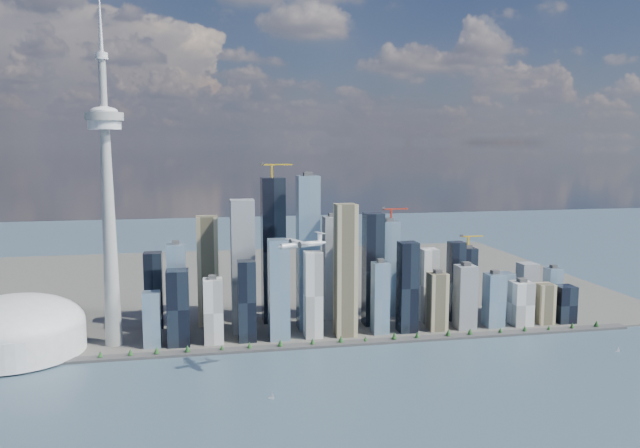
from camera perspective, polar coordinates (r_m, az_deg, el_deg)
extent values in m
plane|color=#314157|center=(763.20, 2.47, -17.05)|extent=(4000.00, 4000.00, 0.00)
cube|color=#383838|center=(990.62, -0.94, -11.06)|extent=(1100.00, 22.00, 4.00)
cube|color=#4C4C47|center=(1420.16, -4.11, -5.39)|extent=(1400.00, 900.00, 3.00)
cylinder|color=#3F2D1E|center=(1002.31, -23.95, -11.30)|extent=(1.00, 1.00, 2.40)
cone|color=#18431A|center=(1001.20, -23.96, -11.11)|extent=(7.20, 7.20, 8.00)
cylinder|color=#3F2D1E|center=(986.26, -18.94, -11.36)|extent=(1.00, 1.00, 2.40)
cone|color=#18431A|center=(985.13, -18.95, -11.17)|extent=(7.20, 7.20, 8.00)
cylinder|color=#3F2D1E|center=(977.66, -13.80, -11.34)|extent=(1.00, 1.00, 2.40)
cone|color=#18431A|center=(976.52, -13.81, -11.14)|extent=(7.20, 7.20, 8.00)
cylinder|color=#3F2D1E|center=(976.71, -8.62, -11.22)|extent=(1.00, 1.00, 2.40)
cone|color=#18431A|center=(975.57, -8.63, -11.02)|extent=(7.20, 7.20, 8.00)
cylinder|color=#3F2D1E|center=(983.42, -3.48, -11.02)|extent=(1.00, 1.00, 2.40)
cone|color=#18431A|center=(982.29, -3.48, -10.82)|extent=(7.20, 7.20, 8.00)
cylinder|color=#3F2D1E|center=(997.64, 1.55, -10.73)|extent=(1.00, 1.00, 2.40)
cone|color=#18431A|center=(996.53, 1.55, -10.54)|extent=(7.20, 7.20, 8.00)
cylinder|color=#3F2D1E|center=(1019.07, 6.39, -10.38)|extent=(1.00, 1.00, 2.40)
cone|color=#18431A|center=(1017.97, 6.40, -10.19)|extent=(7.20, 7.20, 8.00)
cylinder|color=#3F2D1E|center=(1047.24, 11.00, -9.98)|extent=(1.00, 1.00, 2.40)
cone|color=#18431A|center=(1046.18, 11.00, -9.79)|extent=(7.20, 7.20, 8.00)
cylinder|color=#3F2D1E|center=(1081.65, 15.32, -9.55)|extent=(1.00, 1.00, 2.40)
cone|color=#18431A|center=(1080.62, 15.33, -9.36)|extent=(7.20, 7.20, 8.00)
cylinder|color=#3F2D1E|center=(1121.71, 19.35, -9.09)|extent=(1.00, 1.00, 2.40)
cone|color=#18431A|center=(1120.72, 19.35, -8.92)|extent=(7.20, 7.20, 8.00)
cylinder|color=#3F2D1E|center=(1166.84, 23.07, -8.63)|extent=(1.00, 1.00, 2.40)
cone|color=#18431A|center=(1165.89, 23.08, -8.46)|extent=(7.20, 7.20, 8.00)
cube|color=black|center=(998.78, -12.83, -7.48)|extent=(34.00, 34.00, 118.89)
cube|color=#7293AD|center=(1043.37, -12.77, -5.91)|extent=(30.00, 30.00, 151.32)
cube|color=silver|center=(1000.25, -9.93, -7.86)|extent=(30.00, 30.00, 102.68)
cube|color=tan|center=(1092.44, -10.09, -4.23)|extent=(36.00, 36.00, 189.15)
cube|color=gray|center=(1037.45, -7.01, -3.87)|extent=(38.00, 38.00, 221.57)
cube|color=black|center=(999.01, -6.77, -7.01)|extent=(28.00, 28.00, 129.70)
cube|color=#7293AD|center=(1000.34, -3.62, -6.00)|extent=(32.00, 32.00, 162.12)
cube|color=black|center=(1093.23, -4.35, -2.39)|extent=(40.00, 40.00, 253.99)
cube|color=#7293AD|center=(1046.88, -1.01, -2.66)|extent=(36.00, 36.00, 259.40)
cube|color=silver|center=(1011.10, -0.51, -6.47)|extent=(28.00, 28.00, 140.51)
cube|color=tan|center=(1013.86, 2.56, -4.25)|extent=(34.00, 34.00, 216.17)
cube|color=gray|center=(1117.39, 1.30, -3.99)|extent=(30.00, 30.00, 183.74)
cube|color=black|center=(1077.08, 4.79, -4.16)|extent=(32.00, 32.00, 194.55)
cube|color=#7293AD|center=(1038.68, 5.52, -6.74)|extent=(26.00, 26.00, 118.89)
cube|color=black|center=(1049.83, 8.16, -5.72)|extent=(30.00, 30.00, 151.32)
cube|color=#7293AD|center=(1144.92, 6.45, -4.03)|extent=(34.00, 34.00, 172.93)
cube|color=silver|center=(1114.76, 9.75, -5.55)|extent=(28.00, 28.00, 129.70)
cube|color=tan|center=(1073.30, 10.67, -6.97)|extent=(30.00, 30.00, 97.27)
cube|color=gray|center=(1091.06, 13.14, -6.51)|extent=(32.00, 32.00, 108.08)
cube|color=black|center=(1131.94, 12.13, -5.13)|extent=(26.00, 26.00, 140.51)
cube|color=#7293AD|center=(1113.97, 15.49, -6.72)|extent=(30.00, 30.00, 91.87)
cube|color=black|center=(1203.17, 13.29, -4.94)|extent=(28.00, 28.00, 118.89)
cube|color=#7293AD|center=(1180.73, 16.59, -6.23)|extent=(30.00, 30.00, 81.06)
cube|color=silver|center=(1138.68, 17.75, -6.92)|extent=(34.00, 34.00, 75.66)
cube|color=tan|center=(1161.25, 19.71, -6.86)|extent=(28.00, 28.00, 70.25)
cube|color=gray|center=(1200.08, 18.52, -5.69)|extent=(30.00, 30.00, 97.27)
cube|color=black|center=(1185.10, 21.59, -6.80)|extent=(32.00, 32.00, 64.85)
cube|color=#7293AD|center=(1223.74, 20.35, -5.78)|extent=(26.00, 26.00, 86.47)
cube|color=black|center=(1101.44, -14.76, -5.85)|extent=(30.00, 30.00, 129.70)
cube|color=#7293AD|center=(1005.31, -15.11, -8.41)|extent=(26.00, 26.00, 86.47)
cube|color=gold|center=(1078.31, -4.42, 4.85)|extent=(3.00, 3.00, 22.00)
cube|color=gold|center=(1078.84, -3.99, 5.44)|extent=(55.00, 2.20, 2.20)
cube|color=#383838|center=(1076.05, -5.30, 5.53)|extent=(6.00, 4.00, 4.00)
cube|color=red|center=(1129.65, 6.52, 0.82)|extent=(3.00, 3.00, 22.00)
cube|color=red|center=(1130.62, 6.88, 1.38)|extent=(48.00, 2.20, 2.20)
cube|color=#383838|center=(1124.01, 5.83, 1.46)|extent=(6.00, 4.00, 4.00)
cube|color=gold|center=(1190.29, 13.39, -1.63)|extent=(3.00, 3.00, 22.00)
cube|color=gold|center=(1191.43, 13.70, -1.09)|extent=(45.00, 2.20, 2.20)
cube|color=#383838|center=(1182.88, 12.81, -1.03)|extent=(6.00, 4.00, 4.00)
cone|color=gray|center=(1005.05, -18.69, -1.15)|extent=(26.00, 26.00, 340.00)
cylinder|color=silver|center=(995.12, -19.10, 8.57)|extent=(48.00, 48.00, 14.00)
cylinder|color=gray|center=(995.51, -19.13, 9.26)|extent=(56.00, 56.00, 12.00)
ellipsoid|color=silver|center=(995.86, -19.15, 9.72)|extent=(40.00, 40.00, 14.00)
cylinder|color=gray|center=(998.53, -19.25, 12.01)|extent=(11.00, 11.00, 80.00)
cylinder|color=silver|center=(1002.79, -19.35, 14.29)|extent=(18.00, 18.00, 10.00)
cone|color=silver|center=(1011.75, -19.49, 17.55)|extent=(7.00, 7.00, 105.00)
cylinder|color=silver|center=(1054.97, -26.07, -9.37)|extent=(200.00, 200.00, 44.00)
ellipsoid|color=silver|center=(1049.10, -26.14, -8.21)|extent=(200.00, 200.00, 84.00)
cylinder|color=silver|center=(806.81, -1.75, -1.91)|extent=(57.60, 27.03, 7.23)
cone|color=silver|center=(792.52, -3.67, -2.09)|extent=(9.91, 9.51, 7.23)
cone|color=silver|center=(822.56, 0.17, -1.72)|extent=(13.09, 10.68, 7.23)
cube|color=silver|center=(805.11, -1.89, -1.65)|extent=(30.28, 62.47, 1.13)
cylinder|color=silver|center=(794.72, -1.45, -1.90)|extent=(13.06, 8.10, 4.06)
cylinder|color=silver|center=(816.12, -2.31, -1.66)|extent=(13.06, 8.10, 4.06)
cylinder|color=#3F3F3F|center=(791.43, -1.88, -1.94)|extent=(3.43, 8.60, 9.03)
cylinder|color=#3F3F3F|center=(812.92, -2.73, -1.70)|extent=(3.43, 8.60, 9.03)
cube|color=silver|center=(819.71, -0.03, -1.24)|extent=(6.25, 3.03, 12.42)
cube|color=silver|center=(818.78, -0.03, -0.81)|extent=(11.67, 20.79, 0.79)
cube|color=silver|center=(807.73, -4.48, -15.61)|extent=(7.02, 4.43, 0.90)
cylinder|color=#999999|center=(805.71, -4.48, -15.27)|extent=(0.27, 0.27, 10.14)
cube|color=silver|center=(1069.95, 25.54, -10.48)|extent=(6.11, 4.02, 0.79)
cylinder|color=#999999|center=(1068.62, 25.56, -10.25)|extent=(0.24, 0.24, 8.84)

